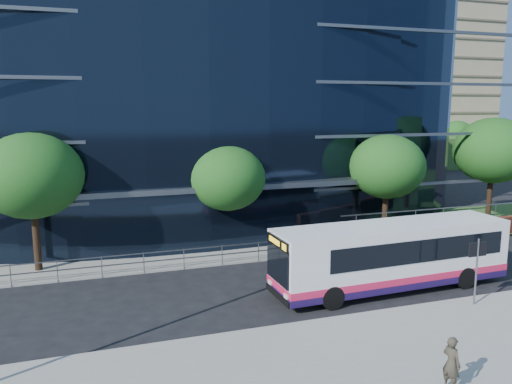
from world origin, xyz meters
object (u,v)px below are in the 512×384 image
object	(u,v)px
tree_far_c	(387,167)
street_sign	(477,258)
tree_far_a	(32,176)
tree_far_b	(227,178)
tree_far_d	(493,151)
tree_dist_f	(457,134)
tree_dist_e	(367,134)
city_bus	(393,255)
pedestrian_b	(451,363)

from	to	relation	value
tree_far_c	street_sign	bearing A→B (deg)	-103.29
tree_far_a	tree_far_b	xyz separation A→B (m)	(10.00, 0.50, -0.65)
street_sign	tree_far_d	distance (m)	16.61
tree_far_a	tree_dist_f	bearing A→B (deg)	31.91
tree_far_a	tree_dist_e	size ratio (longest dim) A/B	1.07
tree_far_d	tree_dist_e	bearing A→B (deg)	75.07
street_sign	tree_far_d	bearing A→B (deg)	45.22
street_sign	tree_far_b	distance (m)	13.54
tree_far_b	tree_dist_f	world-z (taller)	same
street_sign	tree_dist_f	size ratio (longest dim) A/B	0.46
city_bus	tree_far_d	bearing A→B (deg)	30.70
tree_far_b	tree_dist_f	bearing A→B (deg)	37.08
street_sign	tree_dist_e	xyz separation A→B (m)	(19.50, 41.59, 2.39)
tree_far_b	tree_far_d	xyz separation A→B (m)	(19.00, 0.50, 0.98)
tree_far_a	tree_far_c	distance (m)	20.00
street_sign	tree_far_b	bearing A→B (deg)	124.08
city_bus	tree_dist_e	bearing A→B (deg)	58.95
pedestrian_b	tree_far_a	bearing A→B (deg)	26.97
tree_far_c	tree_far_b	bearing A→B (deg)	177.14
pedestrian_b	tree_dist_e	bearing A→B (deg)	-39.54
tree_far_a	tree_dist_e	xyz separation A→B (m)	(37.00, 31.00, -0.33)
tree_dist_e	tree_far_a	bearing A→B (deg)	-140.04
city_bus	tree_far_a	bearing A→B (deg)	151.81
tree_far_b	tree_far_d	size ratio (longest dim) A/B	0.81
tree_far_b	tree_dist_f	distance (m)	53.90
tree_far_c	pedestrian_b	distance (m)	17.63
tree_dist_e	city_bus	bearing A→B (deg)	-119.05
street_sign	tree_far_d	xyz separation A→B (m)	(11.50, 11.59, 3.04)
tree_far_b	tree_far_a	bearing A→B (deg)	-177.14
tree_far_a	tree_dist_f	xyz separation A→B (m)	(53.00, 33.00, -0.65)
street_sign	tree_dist_f	world-z (taller)	tree_dist_f
tree_far_a	tree_dist_e	distance (m)	48.27
tree_dist_e	pedestrian_b	distance (m)	52.74
tree_far_d	tree_dist_e	distance (m)	31.06
tree_far_b	tree_far_c	distance (m)	10.02
tree_far_d	tree_dist_f	size ratio (longest dim) A/B	1.23
tree_far_a	tree_far_b	size ratio (longest dim) A/B	1.15
tree_far_a	tree_far_b	world-z (taller)	tree_far_a
tree_far_b	tree_dist_e	xyz separation A→B (m)	(27.00, 30.50, 0.33)
tree_far_d	city_bus	xyz separation A→B (m)	(-13.46, -8.64, -3.59)
street_sign	tree_far_d	world-z (taller)	tree_far_d
tree_dist_e	city_bus	world-z (taller)	tree_dist_e
street_sign	tree_dist_f	xyz separation A→B (m)	(35.50, 43.59, 2.06)
tree_far_b	city_bus	xyz separation A→B (m)	(5.54, -8.14, -2.61)
tree_dist_e	tree_dist_f	world-z (taller)	tree_dist_e
tree_far_b	street_sign	bearing A→B (deg)	-55.92
street_sign	tree_far_a	distance (m)	20.63
pedestrian_b	tree_far_c	bearing A→B (deg)	-38.00
tree_far_a	pedestrian_b	size ratio (longest dim) A/B	4.32
street_sign	tree_dist_e	bearing A→B (deg)	64.88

